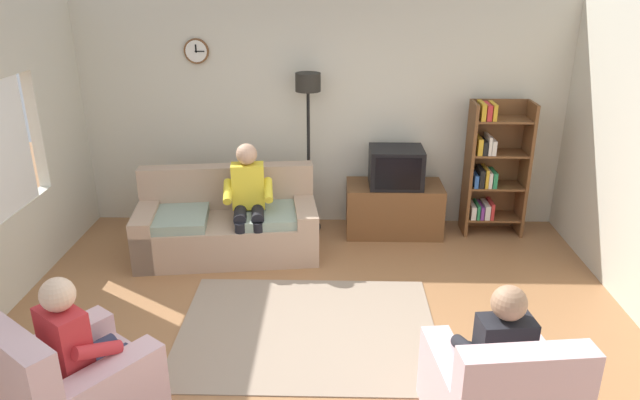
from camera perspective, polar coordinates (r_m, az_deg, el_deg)
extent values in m
plane|color=#9E6B42|center=(4.98, -0.41, -13.90)|extent=(12.00, 12.00, 0.00)
cube|color=beige|center=(6.89, 0.27, 8.64)|extent=(6.20, 0.12, 2.70)
cylinder|color=brown|center=(6.86, -12.01, 14.08)|extent=(0.28, 0.03, 0.28)
cylinder|color=white|center=(6.85, -12.04, 14.06)|extent=(0.24, 0.01, 0.24)
cube|color=black|center=(6.84, -12.07, 14.30)|extent=(0.02, 0.01, 0.09)
cube|color=black|center=(6.83, -11.71, 14.07)|extent=(0.11, 0.01, 0.01)
cube|color=beige|center=(7.00, -24.15, 7.40)|extent=(0.12, 1.10, 1.20)
cube|color=tan|center=(6.38, -9.00, -3.56)|extent=(1.99, 1.07, 0.42)
cube|color=tan|center=(6.54, -9.08, 1.35)|extent=(1.91, 0.44, 0.48)
cube|color=tan|center=(6.35, -1.44, -2.70)|extent=(0.32, 0.86, 0.56)
cube|color=tan|center=(6.46, -16.50, -3.22)|extent=(0.32, 0.86, 0.56)
cube|color=gray|center=(6.21, -4.55, -1.42)|extent=(0.68, 0.75, 0.10)
cube|color=gray|center=(6.28, -13.71, -1.74)|extent=(0.68, 0.75, 0.10)
cube|color=brown|center=(6.85, 7.23, -0.85)|extent=(1.10, 0.56, 0.60)
cube|color=black|center=(7.08, 7.05, 0.17)|extent=(1.10, 0.04, 0.03)
cube|color=black|center=(6.65, 7.45, 3.22)|extent=(0.60, 0.48, 0.44)
cube|color=black|center=(6.42, 7.66, 2.54)|extent=(0.50, 0.01, 0.36)
cube|color=brown|center=(6.87, 14.32, 2.94)|extent=(0.04, 0.36, 1.55)
cube|color=brown|center=(7.04, 19.41, 2.82)|extent=(0.04, 0.36, 1.55)
cube|color=brown|center=(7.10, 16.56, 3.32)|extent=(0.64, 0.02, 1.55)
cube|color=brown|center=(7.15, 16.40, -1.53)|extent=(0.60, 0.34, 0.02)
cube|color=silver|center=(7.04, 14.61, -0.93)|extent=(0.06, 0.28, 0.15)
cube|color=#267F4C|center=(7.05, 15.05, -0.88)|extent=(0.03, 0.28, 0.17)
cube|color=#72338C|center=(7.06, 15.39, -0.94)|extent=(0.04, 0.28, 0.15)
cube|color=silver|center=(7.07, 15.86, -0.88)|extent=(0.06, 0.28, 0.17)
cube|color=red|center=(7.08, 16.31, -0.80)|extent=(0.04, 0.28, 0.19)
cube|color=brown|center=(7.01, 16.73, 1.38)|extent=(0.60, 0.34, 0.02)
cube|color=#2D59A5|center=(6.90, 14.86, 2.03)|extent=(0.04, 0.28, 0.15)
cube|color=black|center=(6.91, 15.38, 2.25)|extent=(0.05, 0.28, 0.21)
cube|color=gold|center=(6.92, 15.82, 2.27)|extent=(0.03, 0.28, 0.21)
cube|color=silver|center=(6.93, 16.13, 2.12)|extent=(0.04, 0.28, 0.18)
cube|color=#267F4C|center=(6.95, 16.55, 2.11)|extent=(0.05, 0.28, 0.18)
cube|color=brown|center=(6.89, 17.07, 4.41)|extent=(0.60, 0.34, 0.02)
cube|color=gold|center=(6.78, 15.21, 5.25)|extent=(0.05, 0.28, 0.18)
cube|color=black|center=(6.80, 15.67, 5.11)|extent=(0.05, 0.28, 0.15)
cube|color=silver|center=(6.81, 16.10, 5.32)|extent=(0.03, 0.28, 0.21)
cube|color=silver|center=(6.82, 16.45, 5.13)|extent=(0.05, 0.28, 0.16)
cube|color=brown|center=(6.79, 17.43, 7.53)|extent=(0.60, 0.34, 0.02)
cube|color=gold|center=(6.69, 15.52, 8.45)|extent=(0.05, 0.28, 0.18)
cube|color=red|center=(6.71, 16.04, 8.37)|extent=(0.05, 0.28, 0.17)
cube|color=gold|center=(6.72, 16.54, 8.37)|extent=(0.04, 0.28, 0.18)
cylinder|color=black|center=(7.02, -1.08, -2.61)|extent=(0.28, 0.28, 0.03)
cylinder|color=black|center=(6.73, -1.13, 3.90)|extent=(0.04, 0.04, 1.70)
cylinder|color=black|center=(6.51, -1.19, 11.47)|extent=(0.28, 0.28, 0.20)
cube|color=beige|center=(4.46, -22.21, -17.37)|extent=(1.14, 1.15, 0.40)
cube|color=beige|center=(4.09, -27.68, -14.43)|extent=(0.75, 0.63, 0.50)
cube|color=beige|center=(4.64, -24.07, -14.76)|extent=(0.64, 0.76, 0.56)
cube|color=beige|center=(3.71, 19.35, -16.93)|extent=(0.82, 0.27, 0.50)
cube|color=beige|center=(4.12, 12.44, -18.27)|extent=(0.29, 0.82, 0.56)
cube|color=beige|center=(4.32, 20.42, -17.13)|extent=(0.29, 0.82, 0.56)
cube|color=gray|center=(5.14, -1.23, -12.57)|extent=(2.20, 1.70, 0.01)
cube|color=yellow|center=(6.17, -7.06, 1.40)|extent=(0.36, 0.24, 0.48)
sphere|color=tan|center=(6.05, -7.21, 4.48)|extent=(0.22, 0.22, 0.22)
cylinder|color=black|center=(6.08, -6.13, -1.31)|extent=(0.18, 0.39, 0.13)
cylinder|color=black|center=(6.08, -7.82, -1.37)|extent=(0.18, 0.39, 0.13)
cylinder|color=black|center=(6.02, -6.02, -4.47)|extent=(0.12, 0.12, 0.52)
cylinder|color=black|center=(6.02, -7.74, -4.53)|extent=(0.12, 0.12, 0.52)
cylinder|color=yellow|center=(6.08, -5.08, 0.97)|extent=(0.13, 0.34, 0.20)
cylinder|color=yellow|center=(6.09, -9.03, 0.82)|extent=(0.13, 0.34, 0.20)
cube|color=red|center=(4.18, -23.70, -12.67)|extent=(0.39, 0.36, 0.48)
sphere|color=beige|center=(4.01, -24.32, -8.44)|extent=(0.22, 0.22, 0.22)
cylinder|color=#2D334C|center=(4.45, -21.64, -13.87)|extent=(0.33, 0.38, 0.13)
cylinder|color=#2D334C|center=(4.31, -20.36, -14.87)|extent=(0.33, 0.38, 0.13)
cylinder|color=#2D334C|center=(4.64, -19.20, -15.18)|extent=(0.15, 0.15, 0.40)
cylinder|color=#2D334C|center=(4.51, -17.89, -16.16)|extent=(0.15, 0.15, 0.40)
cylinder|color=red|center=(4.39, -23.87, -11.29)|extent=(0.27, 0.32, 0.20)
cylinder|color=red|center=(4.07, -20.93, -13.58)|extent=(0.27, 0.32, 0.20)
cube|color=black|center=(3.93, 17.49, -14.03)|extent=(0.36, 0.24, 0.48)
sphere|color=#A37A5B|center=(3.76, 18.03, -9.57)|extent=(0.22, 0.22, 0.22)
cylinder|color=black|center=(4.18, 14.96, -15.39)|extent=(0.17, 0.39, 0.13)
cylinder|color=black|center=(4.24, 17.33, -15.09)|extent=(0.17, 0.39, 0.13)
cylinder|color=black|center=(4.46, 13.85, -16.24)|extent=(0.12, 0.12, 0.40)
cylinder|color=black|center=(4.51, 16.11, -15.95)|extent=(0.12, 0.12, 0.40)
cylinder|color=black|center=(3.95, 14.02, -13.80)|extent=(0.13, 0.34, 0.20)
cylinder|color=black|center=(4.10, 19.73, -13.10)|extent=(0.13, 0.34, 0.20)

